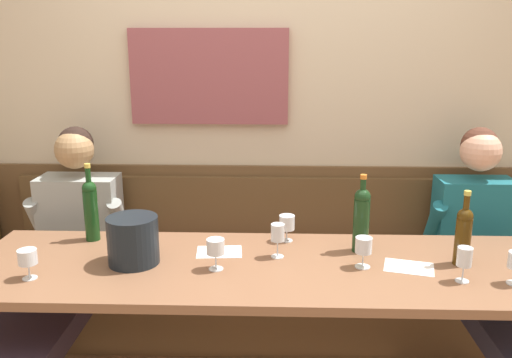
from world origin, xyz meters
TOP-DOWN VIEW (x-y plane):
  - room_wall_back at (-0.00, 1.09)m, footprint 6.80×0.12m
  - wood_wainscot_panel at (0.00, 1.04)m, footprint 6.80×0.03m
  - wall_bench at (0.00, 0.83)m, footprint 2.99×0.42m
  - dining_table at (0.00, 0.18)m, footprint 2.69×0.78m
  - person_center_left_seat at (-1.08, 0.49)m, footprint 0.54×1.20m
  - person_left_seat at (1.12, 0.49)m, footprint 0.51×1.20m
  - ice_bucket at (-0.61, 0.18)m, footprint 0.23×0.23m
  - wine_bottle_clear_water at (0.85, 0.21)m, footprint 0.07×0.07m
  - wine_bottle_green_tall at (0.42, 0.35)m, footprint 0.08×0.08m
  - wine_bottle_amber_mid at (-0.88, 0.45)m, footprint 0.07×0.07m
  - wine_glass_left_end at (0.41, 0.16)m, footprint 0.07×0.07m
  - wine_glass_by_bottle at (0.08, 0.46)m, footprint 0.08×0.08m
  - wine_glass_right_end at (0.79, 0.03)m, footprint 0.06×0.06m
  - wine_glass_near_bucket at (0.03, 0.26)m, footprint 0.06×0.06m
  - wine_glass_center_front at (-0.23, 0.12)m, footprint 0.08×0.08m
  - wine_glass_mid_right at (-1.00, -0.00)m, footprint 0.08×0.08m
  - tasting_sheet_left_guest at (-0.24, 0.31)m, footprint 0.22×0.17m
  - tasting_sheet_right_guest at (0.61, 0.17)m, footprint 0.24×0.20m

SIDE VIEW (x-z plane):
  - wall_bench at x=0.00m, z-range -0.19..0.75m
  - wood_wainscot_panel at x=0.00m, z-range 0.00..1.00m
  - person_center_left_seat at x=-1.08m, z-range -0.01..1.25m
  - person_left_seat at x=1.12m, z-range -0.01..1.26m
  - dining_table at x=0.00m, z-range 0.30..1.06m
  - tasting_sheet_left_guest at x=-0.24m, z-range 0.76..0.76m
  - tasting_sheet_right_guest at x=0.61m, z-range 0.76..0.76m
  - wine_glass_by_bottle at x=0.08m, z-range 0.78..0.91m
  - wine_glass_mid_right at x=-1.00m, z-range 0.78..0.91m
  - wine_glass_left_end at x=0.41m, z-range 0.78..0.92m
  - wine_glass_center_front at x=-0.23m, z-range 0.78..0.92m
  - wine_glass_right_end at x=0.79m, z-range 0.79..0.94m
  - ice_bucket at x=-0.61m, z-range 0.76..0.97m
  - wine_glass_near_bucket at x=0.03m, z-range 0.79..0.94m
  - wine_bottle_clear_water at x=0.85m, z-range 0.73..1.07m
  - wine_bottle_green_tall at x=0.42m, z-range 0.73..1.11m
  - wine_bottle_amber_mid at x=-0.88m, z-range 0.73..1.12m
  - room_wall_back at x=0.00m, z-range 0.00..2.80m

